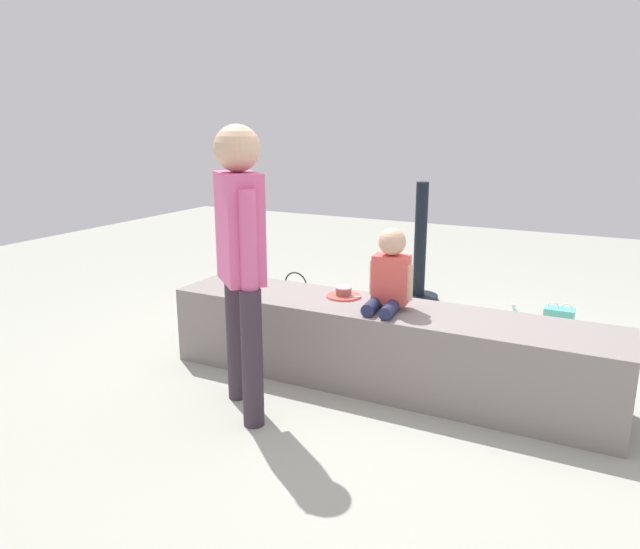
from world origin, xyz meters
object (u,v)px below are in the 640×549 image
(child_seated, at_px, (390,274))
(handbag_brown_canvas, at_px, (255,316))
(gift_bag, at_px, (558,328))
(party_cup_red, at_px, (601,350))
(water_bottle_near_gift, at_px, (464,326))
(handbag_black_leather, at_px, (296,297))
(adult_standing, at_px, (240,246))
(cake_box_white, at_px, (325,329))
(cake_plate, at_px, (344,294))
(water_bottle_far_side, at_px, (513,320))

(child_seated, bearing_deg, handbag_brown_canvas, 159.02)
(gift_bag, height_order, party_cup_red, gift_bag)
(water_bottle_near_gift, xyz_separation_m, handbag_black_leather, (-1.45, -0.00, 0.03))
(child_seated, distance_m, gift_bag, 1.53)
(adult_standing, xyz_separation_m, gift_bag, (1.45, 1.79, -0.79))
(gift_bag, distance_m, cake_box_white, 1.67)
(party_cup_red, bearing_deg, adult_standing, -134.97)
(gift_bag, distance_m, handbag_black_leather, 2.09)
(cake_plate, height_order, party_cup_red, cake_plate)
(adult_standing, height_order, water_bottle_near_gift, adult_standing)
(cake_plate, bearing_deg, water_bottle_far_side, 54.71)
(cake_box_white, bearing_deg, party_cup_red, 14.64)
(child_seated, xyz_separation_m, water_bottle_near_gift, (0.21, 1.06, -0.62))
(party_cup_red, bearing_deg, water_bottle_far_side, 159.56)
(party_cup_red, distance_m, cake_box_white, 1.94)
(gift_bag, height_order, handbag_black_leather, same)
(party_cup_red, bearing_deg, gift_bag, 170.93)
(water_bottle_near_gift, distance_m, handbag_brown_canvas, 1.59)
(party_cup_red, height_order, cake_box_white, cake_box_white)
(cake_plate, distance_m, cake_box_white, 0.77)
(water_bottle_far_side, xyz_separation_m, party_cup_red, (0.63, -0.24, -0.05))
(child_seated, bearing_deg, adult_standing, -132.19)
(gift_bag, relative_size, water_bottle_far_side, 1.47)
(adult_standing, bearing_deg, water_bottle_far_side, 60.67)
(adult_standing, bearing_deg, handbag_black_leather, 110.46)
(gift_bag, distance_m, handbag_brown_canvas, 2.23)
(adult_standing, distance_m, handbag_brown_canvas, 1.57)
(water_bottle_near_gift, xyz_separation_m, party_cup_red, (0.94, 0.03, -0.04))
(cake_plate, bearing_deg, water_bottle_near_gift, 59.84)
(adult_standing, height_order, cake_box_white, adult_standing)
(cake_plate, height_order, handbag_black_leather, cake_plate)
(handbag_brown_canvas, bearing_deg, cake_plate, -22.36)
(child_seated, xyz_separation_m, gift_bag, (0.86, 1.14, -0.56))
(child_seated, xyz_separation_m, handbag_brown_canvas, (-1.27, 0.49, -0.60))
(water_bottle_near_gift, bearing_deg, child_seated, -101.31)
(gift_bag, bearing_deg, child_seated, -127.04)
(water_bottle_near_gift, relative_size, handbag_black_leather, 0.60)
(cake_box_white, bearing_deg, gift_bag, 18.72)
(water_bottle_far_side, distance_m, handbag_black_leather, 1.77)
(child_seated, distance_m, water_bottle_far_side, 1.55)
(gift_bag, distance_m, water_bottle_near_gift, 0.65)
(water_bottle_near_gift, distance_m, water_bottle_far_side, 0.40)
(adult_standing, height_order, handbag_black_leather, adult_standing)
(cake_plate, bearing_deg, handbag_brown_canvas, 157.64)
(water_bottle_far_side, relative_size, cake_box_white, 0.82)
(child_seated, bearing_deg, party_cup_red, 43.48)
(water_bottle_far_side, bearing_deg, child_seated, -111.40)
(handbag_black_leather, bearing_deg, handbag_brown_canvas, -93.69)
(adult_standing, relative_size, cake_plate, 6.97)
(child_seated, xyz_separation_m, adult_standing, (-0.59, -0.65, 0.23))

